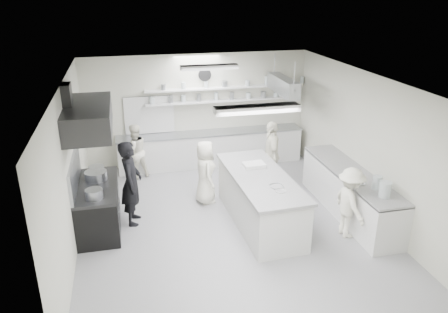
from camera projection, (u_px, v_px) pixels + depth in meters
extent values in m
cube|color=#9F9FA1|center=(228.00, 222.00, 9.20)|extent=(6.00, 7.00, 0.02)
cube|color=silver|center=(228.00, 80.00, 8.09)|extent=(6.00, 7.00, 0.02)
cube|color=beige|center=(198.00, 110.00, 11.81)|extent=(6.00, 0.04, 3.00)
cube|color=beige|center=(294.00, 255.00, 5.47)|extent=(6.00, 0.04, 3.00)
cube|color=beige|center=(69.00, 169.00, 8.01)|extent=(0.04, 7.00, 3.00)
cube|color=beige|center=(365.00, 144.00, 9.28)|extent=(0.04, 7.00, 3.00)
cube|color=black|center=(99.00, 208.00, 8.84)|extent=(0.80, 1.80, 0.90)
cube|color=#272727|center=(88.00, 117.00, 8.14)|extent=(0.85, 2.00, 0.50)
cube|color=silver|center=(211.00, 149.00, 11.99)|extent=(5.00, 0.60, 0.92)
cube|color=silver|center=(224.00, 101.00, 11.75)|extent=(4.20, 0.26, 0.04)
cube|color=silver|center=(224.00, 88.00, 11.62)|extent=(4.20, 0.26, 0.04)
cube|color=black|center=(149.00, 115.00, 11.54)|extent=(1.30, 0.04, 1.00)
cylinder|color=white|center=(205.00, 75.00, 11.47)|extent=(0.32, 0.05, 0.32)
cube|color=silver|center=(350.00, 193.00, 9.40)|extent=(0.74, 3.30, 0.94)
cube|color=#999DA4|center=(283.00, 86.00, 10.95)|extent=(0.30, 1.60, 0.40)
cube|color=silver|center=(257.00, 109.00, 6.48)|extent=(1.30, 0.25, 0.10)
cube|color=silver|center=(209.00, 67.00, 9.74)|extent=(1.30, 0.25, 0.10)
cube|color=silver|center=(260.00, 200.00, 9.02)|extent=(1.14, 2.79, 1.02)
cylinder|color=#999DA4|center=(96.00, 177.00, 8.87)|extent=(0.45, 0.45, 0.23)
imported|color=black|center=(131.00, 183.00, 8.89)|extent=(0.52, 0.71, 1.79)
imported|color=white|center=(135.00, 151.00, 11.06)|extent=(0.86, 0.78, 1.44)
imported|color=white|center=(205.00, 172.00, 9.81)|extent=(0.52, 0.75, 1.46)
imported|color=white|center=(271.00, 154.00, 10.56)|extent=(0.58, 1.03, 1.66)
imported|color=white|center=(350.00, 203.00, 8.47)|extent=(0.55, 0.93, 1.43)
imported|color=#999DA4|center=(277.00, 187.00, 8.35)|extent=(0.29, 0.29, 0.06)
imported|color=silver|center=(280.00, 192.00, 8.15)|extent=(0.23, 0.23, 0.07)
imported|color=silver|center=(359.00, 184.00, 8.67)|extent=(0.29, 0.29, 0.06)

